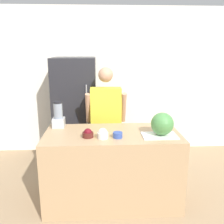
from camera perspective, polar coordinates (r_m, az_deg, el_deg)
The scene contains 11 objects.
ground_plane at distance 3.09m, azimuth 0.48°, elevation -23.33°, with size 14.00×14.00×0.00m, color tan.
wall_back at distance 4.60m, azimuth -1.15°, elevation 7.01°, with size 8.00×0.06×2.60m.
counter_island at distance 3.18m, azimuth 0.04°, elevation -12.51°, with size 1.63×0.79×0.90m.
refrigerator at distance 4.28m, azimuth -8.33°, elevation 0.50°, with size 0.70×0.75×1.75m.
person at distance 3.72m, azimuth -1.40°, elevation -2.23°, with size 0.59×0.26×1.63m.
cutting_board at distance 2.95m, azimuth 10.80°, elevation -5.31°, with size 0.40×0.26×0.01m.
watermelon at distance 2.92m, azimuth 11.42°, elevation -2.67°, with size 0.26×0.26×0.26m.
bowl_cherries at distance 2.87m, azimuth -5.53°, elevation -4.96°, with size 0.13×0.13×0.10m.
bowl_cream at distance 2.82m, azimuth -2.13°, elevation -5.03°, with size 0.12×0.12×0.12m.
bowl_small_blue at distance 2.84m, azimuth 1.31°, elevation -5.27°, with size 0.11×0.11×0.06m.
blender at distance 3.26m, azimuth -12.15°, elevation -0.96°, with size 0.15×0.15×0.34m.
Camera 1 is at (-0.16, -2.44, 1.89)m, focal length 40.00 mm.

